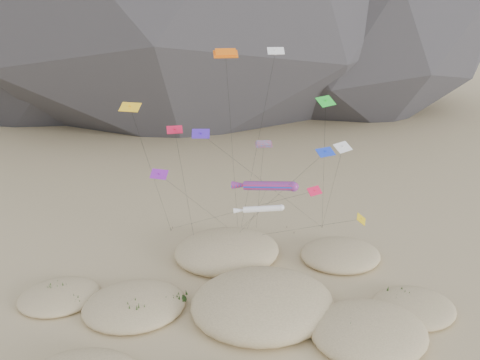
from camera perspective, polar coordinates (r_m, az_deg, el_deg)
ground at (r=55.02m, az=2.40°, el=-17.93°), size 500.00×500.00×0.00m
dunes at (r=57.66m, az=0.28°, el=-14.78°), size 51.71×36.59×4.54m
dune_grass at (r=56.29m, az=1.27°, el=-15.78°), size 43.25×28.72×1.43m
kite_stakes at (r=74.24m, az=-0.02°, el=-6.37°), size 24.14×5.93×0.30m
rainbow_tube_kite at (r=60.05m, az=3.22°, el=-0.71°), size 8.16×12.17×13.20m
white_tube_kite at (r=59.23m, az=2.45°, el=-3.56°), size 6.39×11.33×10.47m
orange_parafoil at (r=58.80m, az=-1.75°, el=14.93°), size 4.46×8.37×28.99m
multi_parafoil at (r=58.06m, az=2.90°, el=4.22°), size 3.05×12.55×18.33m
delta_kites at (r=56.52m, az=3.07°, el=4.65°), size 29.44×22.48×29.00m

